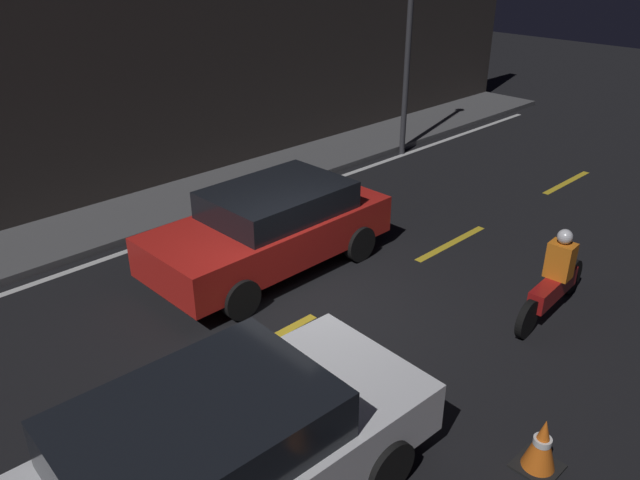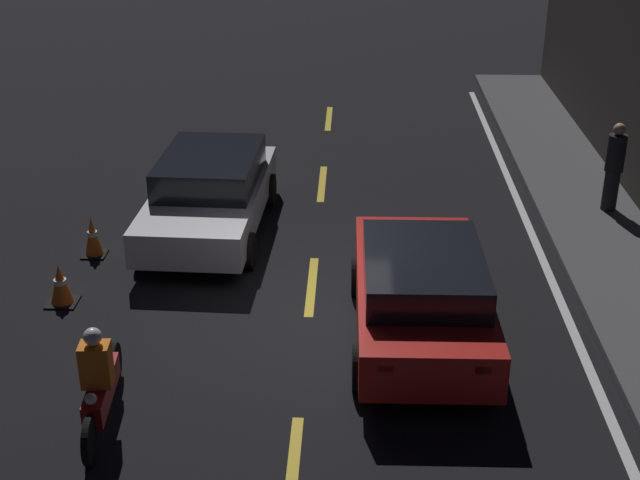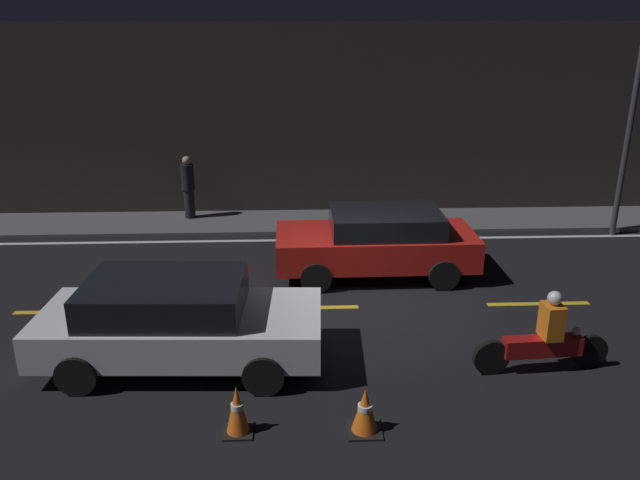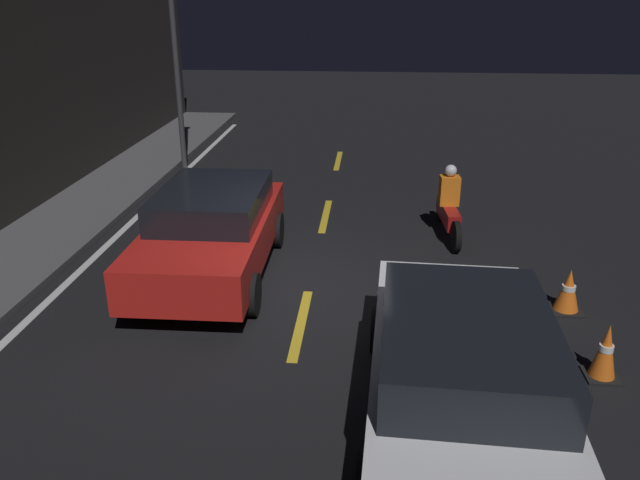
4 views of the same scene
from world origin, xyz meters
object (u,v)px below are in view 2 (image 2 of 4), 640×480
Objects in this scene: traffic_cone_near at (93,237)px; traffic_cone_mid at (60,285)px; sedan_white at (210,192)px; motorcycle at (100,383)px; taxi_red at (421,292)px; pedestrian at (614,166)px.

traffic_cone_mid is (1.69, -0.04, -0.03)m from traffic_cone_near.
sedan_white reaches higher than motorcycle.
traffic_cone_near is at bearing 64.15° from taxi_red.
motorcycle is 3.34× the size of traffic_cone_mid.
traffic_cone_near is at bearing -167.68° from motorcycle.
pedestrian reaches higher than motorcycle.
pedestrian is (-0.97, 7.33, 0.24)m from sedan_white.
sedan_white is 2.19m from traffic_cone_near.
traffic_cone_near is at bearing 178.73° from traffic_cone_mid.
traffic_cone_near is 0.43× the size of pedestrian.
sedan_white is 6.86× the size of traffic_cone_mid.
pedestrian is (-3.74, 9.22, 0.68)m from traffic_cone_mid.
traffic_cone_mid is (-0.84, -5.41, -0.45)m from taxi_red.
taxi_red is 5.96m from pedestrian.
sedan_white is at bearing 43.58° from taxi_red.
motorcycle is 4.81m from traffic_cone_near.
sedan_white reaches higher than traffic_cone_near.
traffic_cone_mid is at bearing 80.52° from taxi_red.
traffic_cone_mid is at bearing -67.92° from pedestrian.
traffic_cone_near reaches higher than traffic_cone_mid.
taxi_red is at bearing 81.16° from traffic_cone_mid.
pedestrian is at bearing 102.61° from traffic_cone_near.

